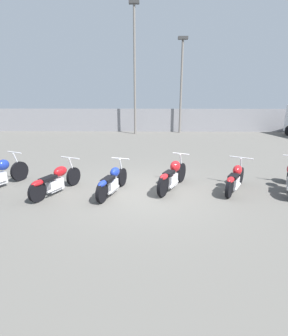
{
  "coord_description": "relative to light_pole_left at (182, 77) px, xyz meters",
  "views": [
    {
      "loc": [
        0.14,
        -7.48,
        2.91
      ],
      "look_at": [
        0.0,
        0.48,
        0.65
      ],
      "focal_mm": 28.0,
      "sensor_mm": 36.0,
      "label": 1
    }
  ],
  "objects": [
    {
      "name": "motorcycle_slot_2",
      "position": [
        -3.5,
        -13.06,
        -3.69
      ],
      "size": [
        0.83,
        1.98,
        0.96
      ],
      "rotation": [
        0.0,
        0.0,
        -0.29
      ],
      "color": "black",
      "rests_on": "ground_plane"
    },
    {
      "name": "motorcycle_slot_4",
      "position": [
        0.25,
        -12.75,
        -3.68
      ],
      "size": [
        1.17,
        1.72,
        0.96
      ],
      "rotation": [
        0.0,
        0.0,
        -0.54
      ],
      "color": "black",
      "rests_on": "ground_plane"
    },
    {
      "name": "light_pole_right",
      "position": [
        -3.42,
        -0.76,
        1.05
      ],
      "size": [
        0.7,
        0.35,
        8.87
      ],
      "color": "slate",
      "rests_on": "ground_plane"
    },
    {
      "name": "motorcycle_slot_3",
      "position": [
        -1.66,
        -12.59,
        -3.64
      ],
      "size": [
        1.1,
        1.98,
        1.02
      ],
      "rotation": [
        0.0,
        0.0,
        -0.47
      ],
      "color": "black",
      "rests_on": "ground_plane"
    },
    {
      "name": "fence_back",
      "position": [
        -2.56,
        0.54,
        -3.19
      ],
      "size": [
        40.0,
        0.04,
        1.78
      ],
      "color": "gray",
      "rests_on": "ground_plane"
    },
    {
      "name": "light_pole_left",
      "position": [
        0.0,
        0.0,
        0.0
      ],
      "size": [
        0.7,
        0.35,
        6.83
      ],
      "color": "slate",
      "rests_on": "ground_plane"
    },
    {
      "name": "ground_plane",
      "position": [
        -2.56,
        -12.95,
        -4.08
      ],
      "size": [
        60.0,
        60.0,
        0.0
      ],
      "primitive_type": "plane",
      "color": "#5B5954"
    },
    {
      "name": "motorcycle_slot_1",
      "position": [
        -5.2,
        -13.03,
        -3.67
      ],
      "size": [
        1.07,
        2.0,
        0.97
      ],
      "rotation": [
        0.0,
        0.0,
        -0.41
      ],
      "color": "black",
      "rests_on": "ground_plane"
    }
  ]
}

